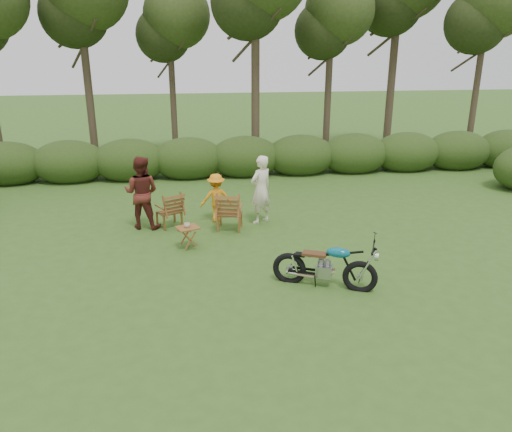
{
  "coord_description": "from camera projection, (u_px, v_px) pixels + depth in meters",
  "views": [
    {
      "loc": [
        -1.95,
        -8.24,
        4.46
      ],
      "look_at": [
        -0.58,
        1.91,
        0.9
      ],
      "focal_mm": 35.0,
      "sensor_mm": 36.0,
      "label": 1
    }
  ],
  "objects": [
    {
      "name": "side_table",
      "position": [
        188.0,
        238.0,
        11.38
      ],
      "size": [
        0.61,
        0.57,
        0.51
      ],
      "primitive_type": null,
      "rotation": [
        0.0,
        0.0,
        0.36
      ],
      "color": "brown",
      "rests_on": "ground"
    },
    {
      "name": "lawn_chair_right",
      "position": [
        230.0,
        229.0,
        12.62
      ],
      "size": [
        0.82,
        0.82,
        0.99
      ],
      "primitive_type": null,
      "rotation": [
        0.0,
        0.0,
        2.92
      ],
      "color": "brown",
      "rests_on": "ground"
    },
    {
      "name": "child",
      "position": [
        217.0,
        221.0,
        13.2
      ],
      "size": [
        0.88,
        0.57,
        1.28
      ],
      "primitive_type": "imported",
      "rotation": [
        0.0,
        0.0,
        3.26
      ],
      "color": "orange",
      "rests_on": "ground"
    },
    {
      "name": "lawn_chair_left",
      "position": [
        170.0,
        226.0,
        12.84
      ],
      "size": [
        0.84,
        0.84,
        0.91
      ],
      "primitive_type": null,
      "rotation": [
        0.0,
        0.0,
        3.63
      ],
      "color": "#5E3317",
      "rests_on": "ground"
    },
    {
      "name": "cup",
      "position": [
        187.0,
        225.0,
        11.27
      ],
      "size": [
        0.14,
        0.14,
        0.1
      ],
      "primitive_type": "imported",
      "rotation": [
        0.0,
        0.0,
        -0.05
      ],
      "color": "beige",
      "rests_on": "side_table"
    },
    {
      "name": "adult_a",
      "position": [
        261.0,
        222.0,
        13.1
      ],
      "size": [
        0.78,
        0.72,
        1.79
      ],
      "primitive_type": "imported",
      "rotation": [
        0.0,
        0.0,
        3.74
      ],
      "color": "#EEE0C4",
      "rests_on": "ground"
    },
    {
      "name": "tree_line",
      "position": [
        256.0,
        63.0,
        17.35
      ],
      "size": [
        22.52,
        11.62,
        8.14
      ],
      "color": "#3A2E1F",
      "rests_on": "ground"
    },
    {
      "name": "motorcycle",
      "position": [
        323.0,
        286.0,
        9.69
      ],
      "size": [
        2.04,
        1.44,
        1.09
      ],
      "primitive_type": null,
      "rotation": [
        0.0,
        0.0,
        -0.42
      ],
      "color": "#0E9AB8",
      "rests_on": "ground"
    },
    {
      "name": "adult_b",
      "position": [
        144.0,
        227.0,
        12.76
      ],
      "size": [
        1.05,
        0.91,
        1.85
      ],
      "primitive_type": "imported",
      "rotation": [
        0.0,
        0.0,
        2.88
      ],
      "color": "#551F18",
      "rests_on": "ground"
    },
    {
      "name": "ground",
      "position": [
        300.0,
        292.0,
        9.42
      ],
      "size": [
        80.0,
        80.0,
        0.0
      ],
      "primitive_type": "plane",
      "color": "#32541C",
      "rests_on": "ground"
    }
  ]
}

